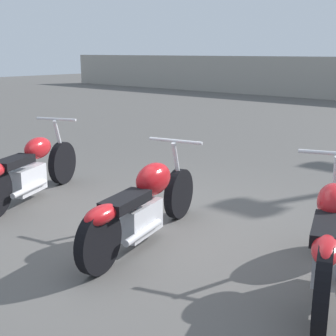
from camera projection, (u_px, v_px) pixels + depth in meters
The scene contains 4 objects.
ground_plane at pixel (152, 230), 5.10m from camera, with size 60.00×60.00×0.00m, color #514F4C.
motorcycle_slot_0 at pixel (29, 170), 6.05m from camera, with size 1.04×2.05×0.99m.
motorcycle_slot_1 at pixel (143, 204), 4.68m from camera, with size 0.82×2.14×0.95m.
motorcycle_slot_2 at pixel (329, 240), 3.74m from camera, with size 0.93×1.95×1.03m.
Camera 1 is at (3.29, -3.48, 1.90)m, focal length 50.00 mm.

